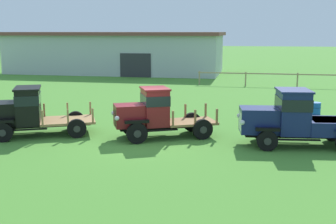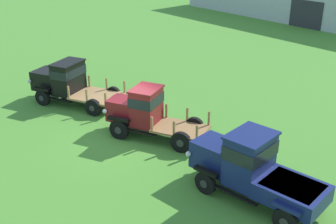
# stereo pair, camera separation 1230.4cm
# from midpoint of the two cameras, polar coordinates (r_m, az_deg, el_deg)

# --- Properties ---
(ground_plane) EXTENTS (240.00, 240.00, 0.00)m
(ground_plane) POSITION_cam_midpoint_polar(r_m,az_deg,el_deg) (17.00, -22.08, -12.45)
(ground_plane) COLOR #47842D
(farm_shed) EXTENTS (23.72, 10.00, 4.50)m
(farm_shed) POSITION_cam_midpoint_polar(r_m,az_deg,el_deg) (46.56, -13.66, 5.35)
(farm_shed) COLOR #B2B7BC
(farm_shed) RESTS_ON ground
(paddock_fence) EXTENTS (16.48, 0.28, 1.18)m
(paddock_fence) POSITION_cam_midpoint_polar(r_m,az_deg,el_deg) (33.13, 9.61, 0.95)
(paddock_fence) COLOR #997F60
(paddock_fence) RESTS_ON ground
(vintage_truck_foreground_near) EXTENTS (5.16, 3.62, 2.17)m
(vintage_truck_foreground_near) POSITION_cam_midpoint_polar(r_m,az_deg,el_deg) (20.02, -35.33, -6.80)
(vintage_truck_foreground_near) COLOR black
(vintage_truck_foreground_near) RESTS_ON ground
(vintage_truck_second_in_line) EXTENTS (4.65, 3.26, 2.21)m
(vintage_truck_second_in_line) POSITION_cam_midpoint_polar(r_m,az_deg,el_deg) (17.02, -20.17, -8.21)
(vintage_truck_second_in_line) COLOR black
(vintage_truck_second_in_line) RESTS_ON ground
(vintage_truck_midrow_center) EXTENTS (4.90, 2.43, 2.30)m
(vintage_truck_midrow_center) POSITION_cam_midpoint_polar(r_m,az_deg,el_deg) (14.83, -0.19, -10.33)
(vintage_truck_midrow_center) COLOR black
(vintage_truck_midrow_center) RESTS_ON ground
(oil_drum_beside_row) EXTENTS (0.57, 0.57, 0.87)m
(oil_drum_beside_row) POSITION_cam_midpoint_polar(r_m,az_deg,el_deg) (20.32, 7.59, -6.59)
(oil_drum_beside_row) COLOR #1951B2
(oil_drum_beside_row) RESTS_ON ground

